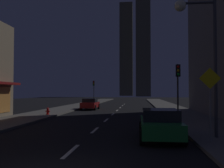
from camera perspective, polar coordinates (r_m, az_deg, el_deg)
name	(u,v)px	position (r m, az deg, el deg)	size (l,w,h in m)	color
ground_plane	(121,107)	(38.14, 2.22, -5.37)	(78.00, 136.00, 0.10)	black
sidewalk_right	(167,106)	(38.31, 12.77, -5.12)	(4.00, 76.00, 0.15)	#605E59
sidewalk_left	(77,106)	(39.23, -8.07, -5.07)	(4.00, 76.00, 0.15)	#605E59
lane_marking_center	(113,114)	(25.02, 0.19, -7.07)	(0.16, 43.80, 0.01)	silver
skyscraper_distant_tall	(126,49)	(152.74, 3.34, 8.05)	(7.94, 6.45, 57.23)	#4B4738
skyscraper_distant_mid	(143,25)	(132.41, 7.22, 13.40)	(7.54, 6.64, 74.29)	#4E4A3B
car_parked_near	(160,124)	(12.09, 11.13, -9.10)	(1.98, 4.24, 1.45)	#1E722D
car_parked_far	(90,104)	(31.82, -5.11, -4.63)	(1.98, 4.24, 1.45)	#B21919
fire_hydrant_far_left	(48,111)	(23.89, -14.77, -6.17)	(0.42, 0.30, 0.65)	red
traffic_light_near_right	(178,80)	(18.69, 15.13, 1.02)	(0.32, 0.48, 4.20)	#2D2D2D
traffic_light_far_left	(94,87)	(44.88, -4.28, -0.70)	(0.32, 0.48, 4.20)	#2D2D2D
street_lamp_right	(197,34)	(12.60, 19.24, 11.05)	(1.96, 0.56, 6.58)	#38383D
pedestrian_crossing_sign	(210,98)	(11.18, 21.92, -3.03)	(0.91, 0.08, 3.15)	slate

